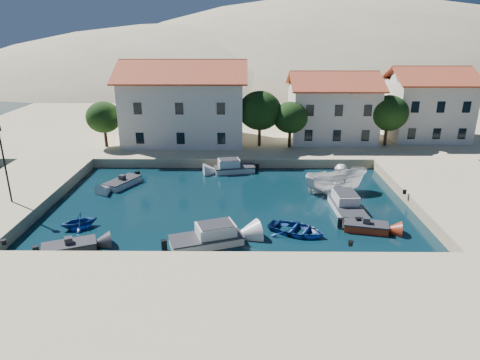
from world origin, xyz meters
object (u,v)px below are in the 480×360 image
Objects in this scene: boat_east at (335,192)px; lamppost at (3,157)px; rowboat_south at (296,233)px; building_right at (427,102)px; building_left at (184,101)px; cabin_cruiser_south at (206,238)px; building_mid at (332,105)px; cabin_cruiser_east at (347,206)px.

lamppost is at bearing 87.82° from boat_east.
building_right is at bearing -10.03° from rowboat_south.
building_left is 30.07m from building_right.
boat_east is (-14.46, -16.96, -5.47)m from building_right.
building_right is at bearing 27.42° from cabin_cruiser_south.
rowboat_south is at bearing -105.95° from building_mid.
cabin_cruiser_south is 12.40m from cabin_cruiser_east.
boat_east is (-2.46, -15.96, -5.22)m from building_mid.
cabin_cruiser_east is at bearing 7.82° from cabin_cruiser_south.
building_right is 37.56m from cabin_cruiser_south.
building_right is 1.83× the size of cabin_cruiser_east.
building_mid is 21.17m from cabin_cruiser_east.
building_left is at bearing -176.82° from building_mid.
rowboat_south is at bearing -8.62° from lamppost.
cabin_cruiser_south is at bearing 120.22° from boat_east.
lamppost is 1.48× the size of rowboat_south.
cabin_cruiser_south is at bearing 114.54° from cabin_cruiser_east.
building_right is at bearing 27.93° from lamppost.
cabin_cruiser_south is 1.28× the size of rowboat_south.
rowboat_south is (-18.98, -25.41, -5.47)m from building_right.
boat_east is at bearing -98.75° from building_mid.
building_right is (12.00, 1.00, 0.25)m from building_mid.
lamppost is 27.43m from cabin_cruiser_east.
building_mid is (18.00, 1.00, -0.71)m from building_left.
cabin_cruiser_east is at bearing 1.08° from lamppost.
boat_east is at bearing 23.48° from cabin_cruiser_south.
building_mid is 25.92m from rowboat_south.
building_mid is at bearing 3.18° from building_left.
cabin_cruiser_south is 0.91× the size of boat_east.
building_right reaches higher than rowboat_south.
boat_east is at bearing -43.90° from building_left.
building_left reaches higher than boat_east.
building_mid is 12.04m from building_right.
lamppost is at bearing 142.66° from cabin_cruiser_south.
cabin_cruiser_east is at bearing -22.59° from rowboat_south.
building_left is at bearing 33.36° from boat_east.
building_left is 2.36× the size of lamppost.
boat_east is at bearing -130.45° from building_right.
building_left is at bearing 35.89° from cabin_cruiser_east.
cabin_cruiser_east is at bearing -51.35° from building_left.
cabin_cruiser_east reaches higher than boat_east.
boat_east is at bearing -2.23° from cabin_cruiser_east.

